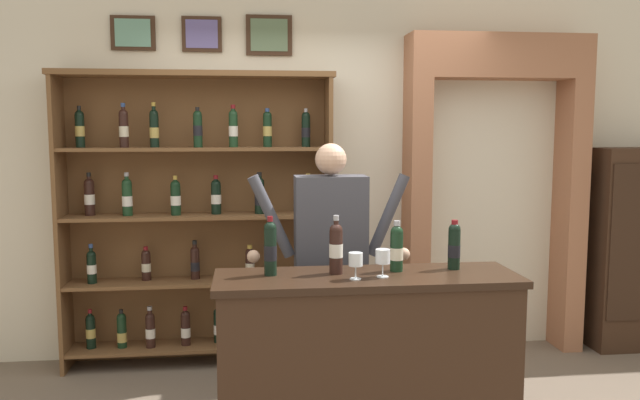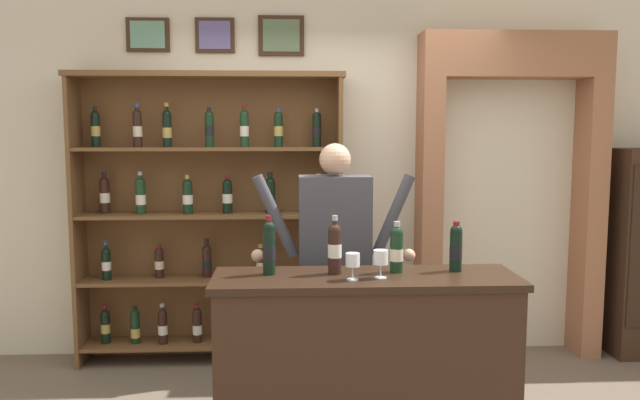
{
  "view_description": "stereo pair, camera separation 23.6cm",
  "coord_description": "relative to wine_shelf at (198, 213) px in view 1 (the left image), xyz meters",
  "views": [
    {
      "loc": [
        -0.51,
        -3.32,
        1.76
      ],
      "look_at": [
        -0.11,
        0.16,
        1.36
      ],
      "focal_mm": 35.43,
      "sensor_mm": 36.0,
      "label": 1
    },
    {
      "loc": [
        -0.28,
        -3.34,
        1.76
      ],
      "look_at": [
        -0.11,
        0.16,
        1.36
      ],
      "focal_mm": 35.43,
      "sensor_mm": 36.0,
      "label": 2
    }
  ],
  "objects": [
    {
      "name": "tasting_counter",
      "position": [
        1.01,
        -1.39,
        -0.65
      ],
      "size": [
        1.67,
        0.51,
        0.97
      ],
      "color": "#382316",
      "rests_on": "ground"
    },
    {
      "name": "wine_glass_center",
      "position": [
        1.08,
        -1.45,
        -0.06
      ],
      "size": [
        0.08,
        0.08,
        0.15
      ],
      "color": "silver",
      "rests_on": "tasting_counter"
    },
    {
      "name": "tasting_bottle_brunello",
      "position": [
        0.49,
        -1.34,
        -0.02
      ],
      "size": [
        0.07,
        0.07,
        0.32
      ],
      "color": "black",
      "rests_on": "tasting_counter"
    },
    {
      "name": "wine_shelf",
      "position": [
        0.0,
        0.0,
        0.0
      ],
      "size": [
        2.01,
        0.34,
        2.17
      ],
      "color": "brown",
      "rests_on": "ground"
    },
    {
      "name": "side_cabinet",
      "position": [
        3.41,
        -0.05,
        -0.33
      ],
      "size": [
        0.63,
        0.39,
        1.61
      ],
      "color": "#382316",
      "rests_on": "ground"
    },
    {
      "name": "archway_doorway",
      "position": [
        2.28,
        0.09,
        0.28
      ],
      "size": [
        1.41,
        0.45,
        2.47
      ],
      "color": "#9E6647",
      "rests_on": "ground"
    },
    {
      "name": "back_wall",
      "position": [
        0.88,
        0.22,
        0.5
      ],
      "size": [
        12.0,
        0.19,
        3.27
      ],
      "color": "beige",
      "rests_on": "ground"
    },
    {
      "name": "wine_glass_right",
      "position": [
        0.93,
        -1.49,
        -0.07
      ],
      "size": [
        0.08,
        0.08,
        0.14
      ],
      "color": "silver",
      "rests_on": "tasting_counter"
    },
    {
      "name": "shopkeeper",
      "position": [
        0.88,
        -0.85,
        -0.1
      ],
      "size": [
        1.03,
        0.22,
        1.67
      ],
      "color": "#2D3347",
      "rests_on": "ground"
    },
    {
      "name": "tasting_bottle_vin_santo",
      "position": [
        0.84,
        -1.34,
        -0.02
      ],
      "size": [
        0.08,
        0.08,
        0.32
      ],
      "color": "black",
      "rests_on": "tasting_counter"
    },
    {
      "name": "tasting_bottle_riserva",
      "position": [
        1.19,
        -1.32,
        -0.03
      ],
      "size": [
        0.07,
        0.07,
        0.29
      ],
      "color": "black",
      "rests_on": "tasting_counter"
    },
    {
      "name": "tasting_bottle_chianti",
      "position": [
        1.53,
        -1.31,
        -0.03
      ],
      "size": [
        0.07,
        0.07,
        0.28
      ],
      "color": "black",
      "rests_on": "tasting_counter"
    }
  ]
}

